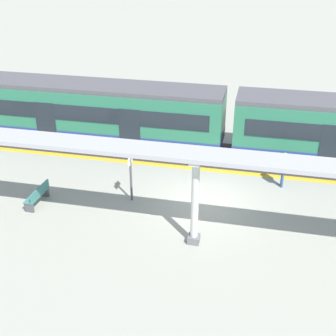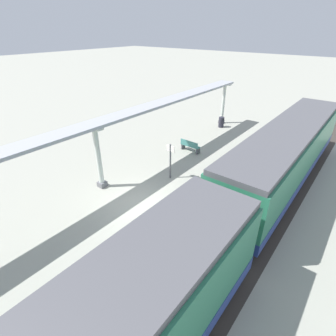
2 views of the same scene
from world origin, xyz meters
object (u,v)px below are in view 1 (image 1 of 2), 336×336
(platform_info_sign, at_px, (131,173))
(passenger_waiting_near_edge, at_px, (284,166))
(canopy_pillar_second, at_px, (195,201))
(bench_mid_platform, at_px, (38,195))
(train_near_carriage, at_px, (96,113))

(platform_info_sign, distance_m, passenger_waiting_near_edge, 7.00)
(canopy_pillar_second, bearing_deg, platform_info_sign, -127.62)
(bench_mid_platform, bearing_deg, canopy_pillar_second, 79.86)
(canopy_pillar_second, xyz_separation_m, platform_info_sign, (-2.46, -3.19, -0.52))
(train_near_carriage, relative_size, passenger_waiting_near_edge, 8.02)
(train_near_carriage, distance_m, bench_mid_platform, 6.71)
(train_near_carriage, distance_m, canopy_pillar_second, 10.33)
(train_near_carriage, xyz_separation_m, platform_info_sign, (5.36, 3.58, -0.51))
(train_near_carriage, xyz_separation_m, canopy_pillar_second, (7.81, 6.76, 0.01))
(canopy_pillar_second, distance_m, passenger_waiting_near_edge, 6.13)
(canopy_pillar_second, distance_m, bench_mid_platform, 7.29)
(canopy_pillar_second, bearing_deg, passenger_waiting_near_edge, 147.26)
(canopy_pillar_second, height_order, platform_info_sign, canopy_pillar_second)
(platform_info_sign, bearing_deg, passenger_waiting_near_edge, 112.34)
(platform_info_sign, bearing_deg, canopy_pillar_second, 52.38)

